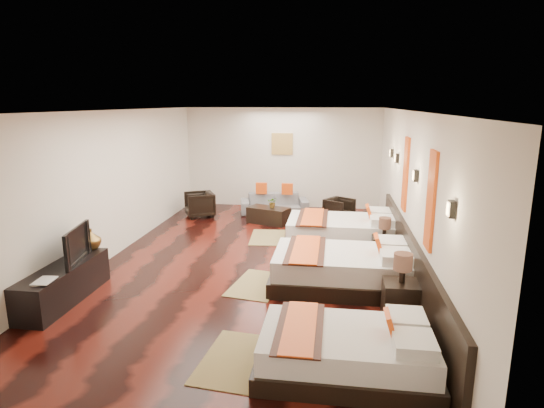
% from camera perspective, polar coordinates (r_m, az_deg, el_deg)
% --- Properties ---
extents(floor, '(5.50, 9.50, 0.01)m').
position_cam_1_polar(floor, '(8.42, -2.61, -7.57)').
color(floor, black).
rests_on(floor, ground).
extents(ceiling, '(5.50, 9.50, 0.01)m').
position_cam_1_polar(ceiling, '(7.89, -2.83, 11.85)').
color(ceiling, white).
rests_on(ceiling, floor).
extents(back_wall, '(5.50, 0.01, 2.80)m').
position_cam_1_polar(back_wall, '(12.68, 1.31, 5.90)').
color(back_wall, silver).
rests_on(back_wall, floor).
extents(left_wall, '(0.01, 9.50, 2.80)m').
position_cam_1_polar(left_wall, '(8.97, -20.27, 2.19)').
color(left_wall, silver).
rests_on(left_wall, floor).
extents(right_wall, '(0.01, 9.50, 2.80)m').
position_cam_1_polar(right_wall, '(8.00, 17.02, 1.21)').
color(right_wall, silver).
rests_on(right_wall, floor).
extents(headboard_panel, '(0.08, 6.60, 0.90)m').
position_cam_1_polar(headboard_panel, '(7.48, 17.15, -7.16)').
color(headboard_panel, black).
rests_on(headboard_panel, floor).
extents(bed_near, '(1.96, 1.23, 0.75)m').
position_cam_1_polar(bed_near, '(5.26, 9.69, -18.02)').
color(bed_near, black).
rests_on(bed_near, floor).
extents(bed_mid, '(2.32, 1.46, 0.89)m').
position_cam_1_polar(bed_mid, '(7.42, 9.30, -8.11)').
color(bed_mid, black).
rests_on(bed_mid, floor).
extents(bed_far, '(2.32, 1.46, 0.89)m').
position_cam_1_polar(bed_far, '(9.44, 9.08, -3.50)').
color(bed_far, black).
rests_on(bed_far, floor).
extents(nightstand_a, '(0.48, 0.48, 0.94)m').
position_cam_1_polar(nightstand_a, '(6.53, 16.14, -11.20)').
color(nightstand_a, black).
rests_on(nightstand_a, floor).
extents(nightstand_b, '(0.43, 0.43, 0.84)m').
position_cam_1_polar(nightstand_b, '(8.71, 14.08, -5.20)').
color(nightstand_b, black).
rests_on(nightstand_b, floor).
extents(jute_mat_near, '(0.87, 1.27, 0.01)m').
position_cam_1_polar(jute_mat_near, '(5.54, -4.70, -19.18)').
color(jute_mat_near, olive).
rests_on(jute_mat_near, floor).
extents(jute_mat_mid, '(0.94, 1.31, 0.01)m').
position_cam_1_polar(jute_mat_mid, '(7.47, -1.90, -10.25)').
color(jute_mat_mid, olive).
rests_on(jute_mat_mid, floor).
extents(jute_mat_far, '(0.84, 1.26, 0.01)m').
position_cam_1_polar(jute_mat_far, '(9.94, -0.54, -4.28)').
color(jute_mat_far, olive).
rests_on(jute_mat_far, floor).
extents(tv_console, '(0.50, 1.80, 0.55)m').
position_cam_1_polar(tv_console, '(7.50, -25.05, -9.21)').
color(tv_console, black).
rests_on(tv_console, floor).
extents(tv, '(0.31, 0.96, 0.55)m').
position_cam_1_polar(tv, '(7.46, -24.29, -4.78)').
color(tv, black).
rests_on(tv, tv_console).
extents(book, '(0.26, 0.34, 0.03)m').
position_cam_1_polar(book, '(6.95, -27.96, -8.69)').
color(book, black).
rests_on(book, tv_console).
extents(figurine, '(0.35, 0.35, 0.34)m').
position_cam_1_polar(figurine, '(8.02, -22.17, -4.16)').
color(figurine, brown).
rests_on(figurine, tv_console).
extents(sofa, '(1.92, 1.09, 0.53)m').
position_cam_1_polar(sofa, '(12.06, 0.30, 0.06)').
color(sofa, slate).
rests_on(sofa, floor).
extents(armchair_left, '(0.96, 0.95, 0.66)m').
position_cam_1_polar(armchair_left, '(11.81, -9.25, -0.07)').
color(armchair_left, black).
rests_on(armchair_left, floor).
extents(armchair_right, '(0.86, 0.86, 0.57)m').
position_cam_1_polar(armchair_right, '(11.43, 8.59, -0.69)').
color(armchair_right, black).
rests_on(armchair_right, floor).
extents(coffee_table, '(1.11, 0.81, 0.40)m').
position_cam_1_polar(coffee_table, '(11.07, -0.44, -1.45)').
color(coffee_table, black).
rests_on(coffee_table, floor).
extents(table_plant, '(0.25, 0.22, 0.27)m').
position_cam_1_polar(table_plant, '(10.98, 0.08, 0.22)').
color(table_plant, '#255E1F').
rests_on(table_plant, coffee_table).
extents(orange_panel_a, '(0.04, 0.40, 1.30)m').
position_cam_1_polar(orange_panel_a, '(6.11, 19.66, 0.40)').
color(orange_panel_a, '#D86014').
rests_on(orange_panel_a, right_wall).
extents(orange_panel_b, '(0.04, 0.40, 1.30)m').
position_cam_1_polar(orange_panel_b, '(8.24, 16.71, 3.68)').
color(orange_panel_b, '#D86014').
rests_on(orange_panel_b, right_wall).
extents(sconce_near, '(0.07, 0.12, 0.18)m').
position_cam_1_polar(sconce_near, '(5.02, 21.91, -0.60)').
color(sconce_near, black).
rests_on(sconce_near, right_wall).
extents(sconce_mid, '(0.07, 0.12, 0.18)m').
position_cam_1_polar(sconce_mid, '(7.14, 17.85, 3.48)').
color(sconce_mid, black).
rests_on(sconce_mid, right_wall).
extents(sconce_far, '(0.07, 0.12, 0.18)m').
position_cam_1_polar(sconce_far, '(9.29, 15.64, 5.67)').
color(sconce_far, black).
rests_on(sconce_far, right_wall).
extents(sconce_lounge, '(0.07, 0.12, 0.18)m').
position_cam_1_polar(sconce_lounge, '(10.18, 15.01, 6.30)').
color(sconce_lounge, black).
rests_on(sconce_lounge, right_wall).
extents(gold_artwork, '(0.60, 0.04, 0.60)m').
position_cam_1_polar(gold_artwork, '(12.62, 1.31, 7.70)').
color(gold_artwork, '#AD873F').
rests_on(gold_artwork, back_wall).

